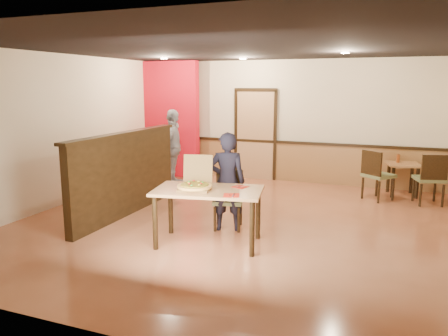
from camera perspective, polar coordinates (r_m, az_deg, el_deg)
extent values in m
plane|color=#BF714A|center=(7.21, 1.90, -7.24)|extent=(7.00, 7.00, 0.00)
plane|color=black|center=(6.88, 2.05, 15.52)|extent=(7.00, 7.00, 0.00)
plane|color=#F5E8C0|center=(10.26, 8.50, 6.03)|extent=(7.00, 0.00, 7.00)
plane|color=#F5E8C0|center=(8.71, -20.39, 4.64)|extent=(0.00, 7.00, 7.00)
cube|color=olive|center=(10.35, 8.32, 0.77)|extent=(7.00, 0.04, 0.90)
cube|color=black|center=(10.26, 8.36, 3.34)|extent=(7.00, 0.06, 0.06)
cube|color=tan|center=(10.46, 4.11, 4.29)|extent=(0.90, 0.06, 2.10)
cube|color=black|center=(7.74, -12.68, -0.89)|extent=(0.14, 3.00, 1.40)
cube|color=black|center=(7.63, -12.91, 4.42)|extent=(0.20, 3.10, 0.05)
cube|color=red|center=(10.82, -7.34, 6.31)|extent=(1.60, 0.20, 2.78)
cylinder|color=#FFD8B2|center=(9.47, -7.84, 14.02)|extent=(0.14, 0.14, 0.02)
cylinder|color=#FFD8B2|center=(9.50, 2.49, 14.10)|extent=(0.14, 0.14, 0.02)
cylinder|color=#FFD8B2|center=(8.04, 15.54, 14.33)|extent=(0.14, 0.14, 0.02)
cube|color=tan|center=(6.10, -2.09, -2.97)|extent=(1.62, 1.11, 0.04)
cylinder|color=black|center=(6.08, -8.99, -7.09)|extent=(0.07, 0.07, 0.76)
cylinder|color=black|center=(6.70, -6.99, -5.33)|extent=(0.07, 0.07, 0.76)
cylinder|color=black|center=(5.78, 3.69, -7.93)|extent=(0.07, 0.07, 0.76)
cylinder|color=black|center=(6.43, 4.47, -5.97)|extent=(0.07, 0.07, 0.76)
cube|color=#626D3F|center=(6.86, 0.54, -4.29)|extent=(0.54, 0.54, 0.06)
cube|color=black|center=(7.00, 0.74, -1.95)|extent=(0.42, 0.14, 0.43)
cylinder|color=black|center=(6.78, -1.20, -6.70)|extent=(0.04, 0.04, 0.39)
cylinder|color=black|center=(7.13, -0.77, -5.82)|extent=(0.04, 0.04, 0.39)
cylinder|color=black|center=(6.74, 1.93, -6.82)|extent=(0.04, 0.04, 0.39)
cylinder|color=black|center=(7.09, 2.20, -5.92)|extent=(0.04, 0.04, 0.39)
cube|color=#626D3F|center=(9.08, 19.54, -0.91)|extent=(0.69, 0.69, 0.06)
cube|color=black|center=(8.86, 18.71, 0.62)|extent=(0.39, 0.33, 0.47)
cylinder|color=black|center=(9.16, 21.21, -2.68)|extent=(0.05, 0.05, 0.42)
cylinder|color=black|center=(8.86, 19.56, -3.02)|extent=(0.05, 0.05, 0.42)
cylinder|color=black|center=(9.41, 19.31, -2.21)|extent=(0.05, 0.05, 0.42)
cylinder|color=black|center=(9.11, 17.64, -2.52)|extent=(0.05, 0.05, 0.42)
cube|color=#626D3F|center=(9.10, 25.20, -1.30)|extent=(0.60, 0.60, 0.06)
cube|color=black|center=(8.85, 25.82, 0.07)|extent=(0.46, 0.17, 0.47)
cylinder|color=black|center=(9.41, 25.80, -2.70)|extent=(0.05, 0.05, 0.42)
cylinder|color=black|center=(9.05, 26.69, -3.28)|extent=(0.05, 0.05, 0.42)
cylinder|color=black|center=(9.27, 23.48, -2.70)|extent=(0.05, 0.05, 0.42)
cylinder|color=black|center=(8.90, 24.28, -3.29)|extent=(0.05, 0.05, 0.42)
cube|color=tan|center=(9.59, 22.40, 0.46)|extent=(0.73, 0.73, 0.04)
cylinder|color=black|center=(9.38, 21.17, -1.75)|extent=(0.07, 0.07, 0.63)
cylinder|color=black|center=(9.82, 20.67, -1.17)|extent=(0.07, 0.07, 0.63)
cylinder|color=black|center=(9.48, 23.91, -1.82)|extent=(0.07, 0.07, 0.63)
cylinder|color=black|center=(9.92, 23.29, -1.24)|extent=(0.07, 0.07, 0.63)
imported|color=black|center=(6.71, 0.43, -1.81)|extent=(0.65, 0.52, 1.54)
imported|color=#92939A|center=(9.79, -6.70, 2.64)|extent=(0.62, 1.07, 1.71)
cube|color=brown|center=(6.09, -3.85, -2.68)|extent=(0.51, 0.51, 0.03)
cube|color=brown|center=(6.28, -3.42, -0.17)|extent=(0.43, 0.18, 0.42)
cylinder|color=#F2B758|center=(6.08, -3.85, -2.38)|extent=(0.60, 0.60, 0.03)
cube|color=red|center=(5.76, 0.98, -3.58)|extent=(0.27, 0.27, 0.00)
cylinder|color=white|center=(5.77, 0.70, -3.49)|extent=(0.06, 0.17, 0.01)
cube|color=white|center=(5.75, 1.27, -3.57)|extent=(0.07, 0.19, 0.00)
cube|color=red|center=(6.23, 2.14, -2.47)|extent=(0.24, 0.24, 0.00)
cylinder|color=white|center=(6.24, 1.88, -2.40)|extent=(0.06, 0.16, 0.01)
cube|color=white|center=(6.22, 2.40, -2.46)|extent=(0.07, 0.17, 0.00)
cylinder|color=#95441B|center=(9.63, 21.78, 1.16)|extent=(0.07, 0.07, 0.16)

